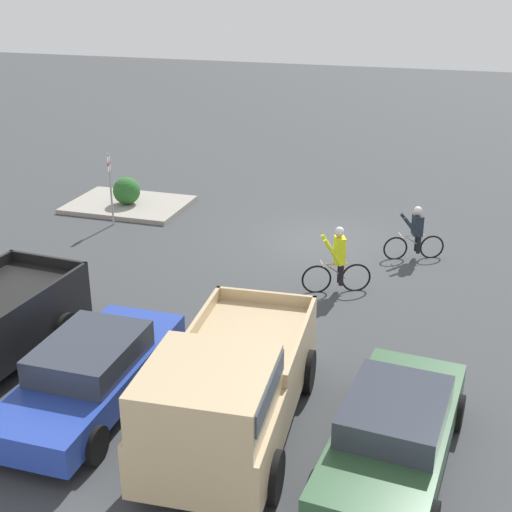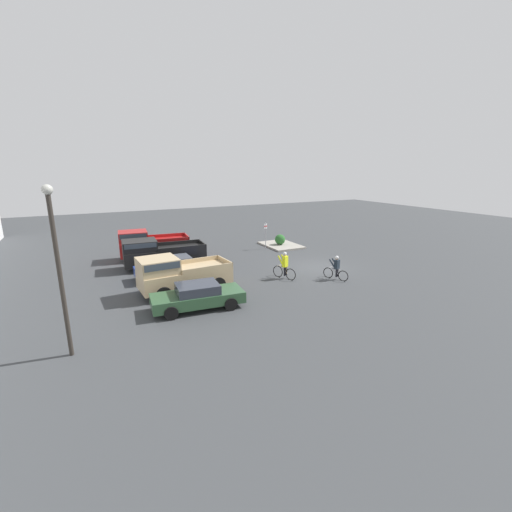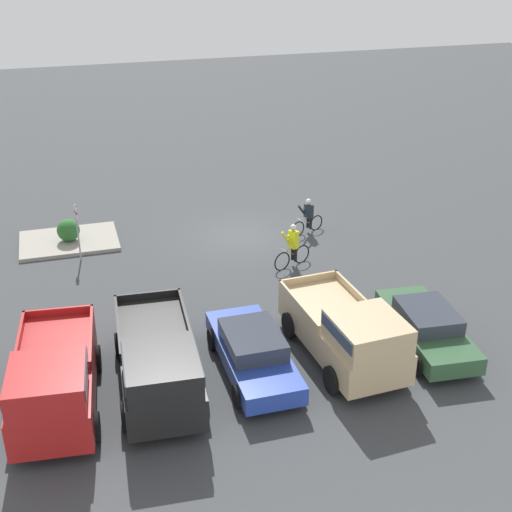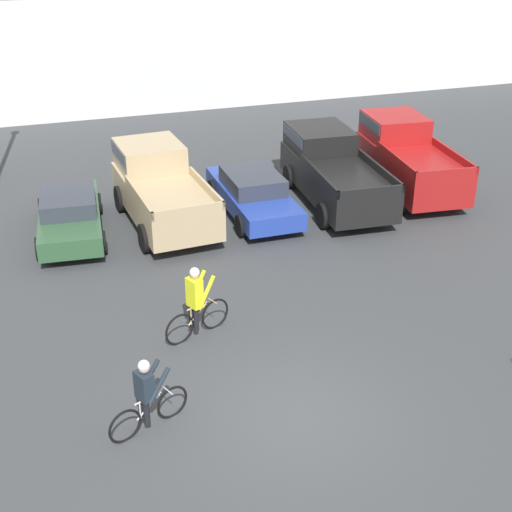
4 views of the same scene
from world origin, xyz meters
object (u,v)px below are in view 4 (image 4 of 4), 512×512
object	(u,v)px
sedan_0	(70,214)
cyclist_0	(196,303)
pickup_truck_1	(332,168)
sedan_1	(253,193)
pickup_truck_2	(406,156)
pickup_truck_0	(160,186)
cyclist_1	(147,395)

from	to	relation	value
sedan_0	cyclist_0	xyz separation A→B (m)	(2.22, -6.43, 0.18)
sedan_0	pickup_truck_1	distance (m)	8.44
sedan_0	sedan_1	world-z (taller)	sedan_1
pickup_truck_2	sedan_0	bearing A→B (deg)	-178.14
pickup_truck_0	cyclist_1	size ratio (longest dim) A/B	3.20
cyclist_1	sedan_1	bearing A→B (deg)	61.10
pickup_truck_2	pickup_truck_1	bearing A→B (deg)	-177.00
pickup_truck_1	pickup_truck_2	distance (m)	2.82
pickup_truck_1	cyclist_0	distance (m)	9.10
pickup_truck_1	pickup_truck_2	bearing A→B (deg)	3.00
pickup_truck_1	pickup_truck_2	size ratio (longest dim) A/B	1.08
sedan_0	cyclist_1	bearing A→B (deg)	-86.47
pickup_truck_2	cyclist_1	distance (m)	14.37
sedan_0	sedan_1	distance (m)	5.60
cyclist_0	sedan_0	bearing A→B (deg)	109.01
sedan_1	pickup_truck_2	bearing A→B (deg)	5.19
pickup_truck_0	cyclist_1	distance (m)	9.79
sedan_0	cyclist_1	size ratio (longest dim) A/B	2.87
pickup_truck_0	sedan_1	world-z (taller)	pickup_truck_0
pickup_truck_0	pickup_truck_2	world-z (taller)	pickup_truck_2
sedan_0	sedan_1	xyz separation A→B (m)	(5.60, -0.15, 0.02)
sedan_0	cyclist_0	size ratio (longest dim) A/B	2.65
sedan_0	pickup_truck_0	world-z (taller)	pickup_truck_0
cyclist_0	sedan_1	bearing A→B (deg)	61.71
pickup_truck_0	cyclist_1	bearing A→B (deg)	-102.98
pickup_truck_0	sedan_1	xyz separation A→B (m)	(2.83, -0.43, -0.43)
pickup_truck_0	cyclist_1	world-z (taller)	pickup_truck_0
sedan_1	pickup_truck_1	distance (m)	2.88
pickup_truck_0	cyclist_0	world-z (taller)	pickup_truck_0
sedan_0	cyclist_0	bearing A→B (deg)	-70.99
pickup_truck_1	pickup_truck_0	bearing A→B (deg)	179.38
sedan_1	cyclist_1	xyz separation A→B (m)	(-5.03, -9.11, 0.08)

